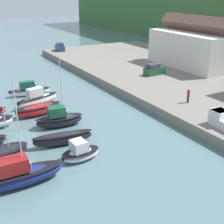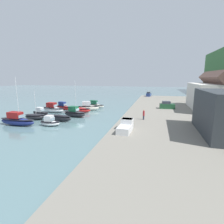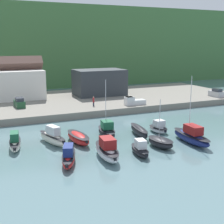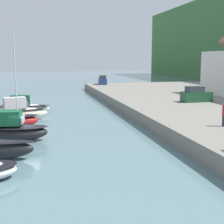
% 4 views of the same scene
% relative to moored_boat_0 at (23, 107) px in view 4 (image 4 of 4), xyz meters
% --- Properties ---
extents(ground_plane, '(320.00, 320.00, 0.00)m').
position_rel_moored_boat_0_xyz_m(ground_plane, '(14.57, 0.82, -0.93)').
color(ground_plane, slate).
extents(moored_boat_0, '(2.58, 7.24, 2.54)m').
position_rel_moored_boat_0_xyz_m(moored_boat_0, '(0.00, 0.00, 0.00)').
color(moored_boat_0, white).
rests_on(moored_boat_0, ground_plane).
extents(moored_boat_1, '(3.57, 7.37, 2.94)m').
position_rel_moored_boat_0_xyz_m(moored_boat_1, '(5.54, -0.33, 0.17)').
color(moored_boat_1, white).
rests_on(moored_boat_1, ground_plane).
extents(moored_boat_2, '(2.85, 7.11, 1.57)m').
position_rel_moored_boat_0_xyz_m(moored_boat_2, '(9.35, -1.37, -0.10)').
color(moored_boat_2, red).
rests_on(moored_boat_2, ground_plane).
extents(moored_boat_3, '(3.16, 6.57, 9.48)m').
position_rel_moored_boat_0_xyz_m(moored_boat_3, '(14.64, -0.26, 0.12)').
color(moored_boat_3, black).
rests_on(moored_boat_3, ground_plane).
extents(parked_car_0, '(2.09, 4.32, 2.16)m').
position_rel_moored_boat_0_xyz_m(parked_car_0, '(3.84, 23.62, 1.42)').
color(parked_car_0, '#1E4C2D').
rests_on(parked_car_0, quay_promenade).
extents(parked_car_1, '(4.39, 2.31, 2.16)m').
position_rel_moored_boat_0_xyz_m(parked_car_1, '(-28.92, 16.86, 1.42)').
color(parked_car_1, navy).
rests_on(parked_car_1, quay_promenade).
extents(person_on_quay, '(0.40, 0.40, 2.14)m').
position_rel_moored_boat_0_xyz_m(person_on_quay, '(19.20, 18.17, 1.60)').
color(person_on_quay, '#232838').
rests_on(person_on_quay, quay_promenade).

